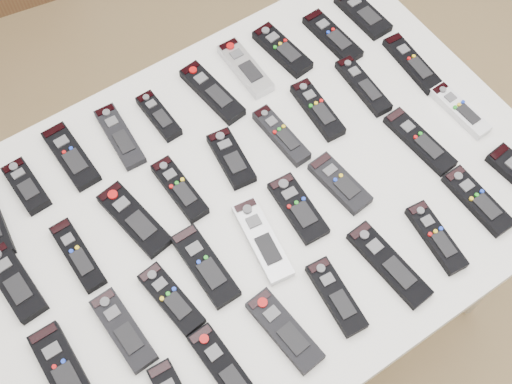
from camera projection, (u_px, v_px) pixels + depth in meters
ground at (246, 276)px, 2.13m from camera, size 4.00×4.00×0.00m
table at (256, 208)px, 1.44m from camera, size 1.25×0.88×0.78m
remote_1 at (26, 186)px, 1.39m from camera, size 0.06×0.14×0.02m
remote_2 at (71, 156)px, 1.42m from camera, size 0.06×0.18×0.02m
remote_3 at (120, 136)px, 1.45m from camera, size 0.06×0.18×0.02m
remote_4 at (159, 116)px, 1.47m from camera, size 0.05×0.14×0.02m
remote_5 at (212, 92)px, 1.50m from camera, size 0.07×0.19×0.02m
remote_6 at (245, 68)px, 1.54m from camera, size 0.06×0.18×0.02m
remote_7 at (282, 50)px, 1.56m from camera, size 0.07×0.17×0.02m
remote_8 at (332, 37)px, 1.59m from camera, size 0.06×0.18×0.02m
remote_9 at (363, 14)px, 1.62m from camera, size 0.06×0.16×0.02m
remote_10 at (14, 282)px, 1.28m from camera, size 0.07×0.18×0.02m
remote_11 at (78, 255)px, 1.31m from camera, size 0.05×0.17×0.02m
remote_12 at (134, 219)px, 1.35m from camera, size 0.09×0.19×0.02m
remote_13 at (180, 189)px, 1.38m from camera, size 0.05×0.16×0.02m
remote_14 at (231, 158)px, 1.42m from camera, size 0.07×0.15×0.02m
remote_15 at (281, 136)px, 1.45m from camera, size 0.05×0.17×0.02m
remote_16 at (317, 110)px, 1.48m from camera, size 0.06×0.17×0.02m
remote_17 at (363, 86)px, 1.51m from camera, size 0.05×0.18×0.02m
remote_18 at (412, 63)px, 1.55m from camera, size 0.06×0.19×0.02m
remote_19 at (63, 370)px, 1.20m from camera, size 0.06×0.18×0.02m
remote_20 at (123, 330)px, 1.24m from camera, size 0.06×0.17×0.02m
remote_21 at (171, 299)px, 1.27m from camera, size 0.07×0.16×0.02m
remote_22 at (205, 266)px, 1.30m from camera, size 0.06×0.18×0.02m
remote_23 at (262, 240)px, 1.33m from camera, size 0.08×0.20×0.02m
remote_24 at (298, 208)px, 1.36m from camera, size 0.07×0.16×0.02m
remote_25 at (340, 183)px, 1.39m from camera, size 0.07×0.15×0.02m
remote_26 at (420, 141)px, 1.44m from camera, size 0.06×0.19×0.02m
remote_27 at (460, 110)px, 1.48m from camera, size 0.05×0.16×0.02m
remote_30 at (227, 373)px, 1.20m from camera, size 0.06×0.20×0.02m
remote_31 at (284, 331)px, 1.24m from camera, size 0.07×0.18×0.02m
remote_32 at (336, 297)px, 1.27m from camera, size 0.07×0.17×0.02m
remote_33 at (389, 264)px, 1.30m from camera, size 0.07×0.20×0.02m
remote_34 at (436, 237)px, 1.33m from camera, size 0.06×0.17×0.02m
remote_35 at (478, 201)px, 1.37m from camera, size 0.05×0.17×0.02m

